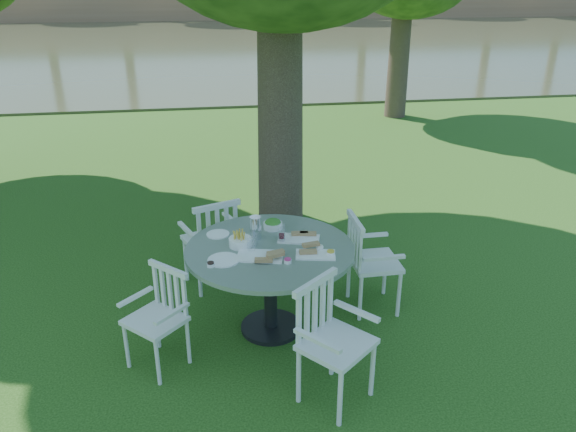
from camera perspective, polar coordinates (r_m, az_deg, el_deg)
name	(u,v)px	position (r m, az deg, el deg)	size (l,w,h in m)	color
ground	(291,300)	(5.76, 0.32, -8.58)	(140.00, 140.00, 0.00)	#14380B
table	(270,263)	(4.99, -1.83, -4.76)	(1.49, 1.49, 0.85)	black
chair_ne	(365,256)	(5.43, 7.87, -4.07)	(0.46, 0.49, 0.96)	silver
chair_nw	(214,237)	(5.77, -7.54, -2.16)	(0.63, 0.61, 0.99)	silver
chair_sw	(162,309)	(4.80, -12.67, -9.25)	(0.59, 0.59, 0.86)	silver
chair_se	(327,332)	(4.32, 3.96, -11.64)	(0.67, 0.67, 0.97)	silver
tableware	(261,240)	(4.96, -2.73, -2.45)	(1.10, 0.82, 0.21)	white
river	(212,44)	(28.00, -7.75, 16.89)	(100.00, 28.00, 0.12)	#353921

